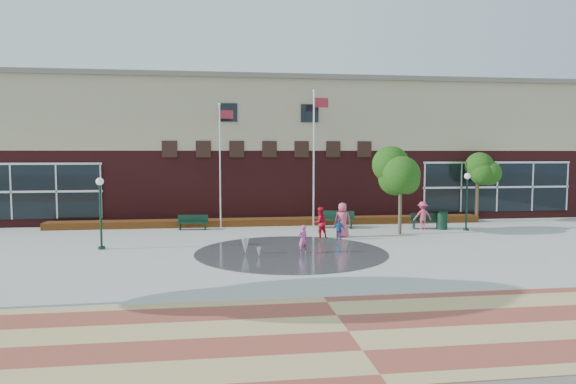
{
  "coord_description": "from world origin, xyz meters",
  "views": [
    {
      "loc": [
        -3.12,
        -18.94,
        4.39
      ],
      "look_at": [
        0.0,
        4.0,
        2.6
      ],
      "focal_mm": 32.0,
      "sensor_mm": 36.0,
      "label": 1
    }
  ],
  "objects": [
    {
      "name": "ground",
      "position": [
        0.0,
        0.0,
        0.0
      ],
      "size": [
        120.0,
        120.0,
        0.0
      ],
      "primitive_type": "plane",
      "color": "#666056",
      "rests_on": "ground"
    },
    {
      "name": "plaza_concrete",
      "position": [
        0.0,
        4.0,
        0.0
      ],
      "size": [
        46.0,
        18.0,
        0.01
      ],
      "primitive_type": "cube",
      "color": "#A8A8A0",
      "rests_on": "ground"
    },
    {
      "name": "paver_band",
      "position": [
        0.0,
        -7.0,
        0.0
      ],
      "size": [
        46.0,
        6.0,
        0.01
      ],
      "primitive_type": "cube",
      "color": "#9C4535",
      "rests_on": "ground"
    },
    {
      "name": "splash_pad",
      "position": [
        0.0,
        3.0,
        0.0
      ],
      "size": [
        8.4,
        8.4,
        0.01
      ],
      "primitive_type": "cylinder",
      "color": "#383A3D",
      "rests_on": "ground"
    },
    {
      "name": "library_building",
      "position": [
        0.0,
        17.48,
        4.64
      ],
      "size": [
        44.4,
        10.4,
        9.2
      ],
      "color": "#4B1819",
      "rests_on": "ground"
    },
    {
      "name": "flower_bed",
      "position": [
        0.0,
        11.6,
        0.0
      ],
      "size": [
        26.0,
        1.2,
        0.4
      ],
      "primitive_type": "cube",
      "color": "maroon",
      "rests_on": "ground"
    },
    {
      "name": "flagpole_left",
      "position": [
        -2.98,
        10.47,
        3.99
      ],
      "size": [
        0.84,
        0.16,
        7.16
      ],
      "rotation": [
        0.0,
        0.0,
        0.1
      ],
      "color": "white",
      "rests_on": "ground"
    },
    {
      "name": "flagpole_right",
      "position": [
        2.54,
        11.01,
        4.51
      ],
      "size": [
        0.98,
        0.27,
        8.06
      ],
      "rotation": [
        0.0,
        0.0,
        0.2
      ],
      "color": "white",
      "rests_on": "ground"
    },
    {
      "name": "lamp_left",
      "position": [
        -8.4,
        4.92,
        2.03
      ],
      "size": [
        0.35,
        0.35,
        3.26
      ],
      "color": "black",
      "rests_on": "ground"
    },
    {
      "name": "lamp_right",
      "position": [
        10.61,
        7.93,
        2.02
      ],
      "size": [
        0.34,
        0.34,
        3.25
      ],
      "color": "black",
      "rests_on": "ground"
    },
    {
      "name": "bench_left",
      "position": [
        -4.59,
        10.29,
        0.28
      ],
      "size": [
        1.73,
        0.6,
        0.85
      ],
      "rotation": [
        0.0,
        0.0,
        -0.08
      ],
      "color": "black",
      "rests_on": "ground"
    },
    {
      "name": "bench_mid",
      "position": [
        3.65,
        9.89,
        0.32
      ],
      "size": [
        2.06,
        1.22,
        1.0
      ],
      "rotation": [
        0.0,
        0.0,
        -0.36
      ],
      "color": "black",
      "rests_on": "ground"
    },
    {
      "name": "bench_right",
      "position": [
        8.71,
        8.89,
        0.29
      ],
      "size": [
        1.84,
        0.78,
        0.89
      ],
      "rotation": [
        0.0,
        0.0,
        -0.17
      ],
      "color": "black",
      "rests_on": "ground"
    },
    {
      "name": "trash_can",
      "position": [
        9.46,
        8.55,
        0.55
      ],
      "size": [
        0.66,
        0.66,
        1.08
      ],
      "color": "black",
      "rests_on": "ground"
    },
    {
      "name": "tree_mid",
      "position": [
        6.47,
        7.18,
        3.27
      ],
      "size": [
        2.66,
        2.66,
        4.49
      ],
      "color": "#433625",
      "rests_on": "ground"
    },
    {
      "name": "tree_small_right",
      "position": [
        13.01,
        11.32,
        3.06
      ],
      "size": [
        2.45,
        2.45,
        4.19
      ],
      "color": "#433625",
      "rests_on": "ground"
    },
    {
      "name": "water_jet_a",
      "position": [
        -2.01,
        2.82,
        0.0
      ],
      "size": [
        0.37,
        0.37,
        0.73
      ],
      "primitive_type": "cone",
      "rotation": [
        3.14,
        0.0,
        0.0
      ],
      "color": "white",
      "rests_on": "ground"
    },
    {
      "name": "water_jet_b",
      "position": [
        -1.48,
        2.16,
        0.0
      ],
      "size": [
        0.18,
        0.18,
        0.41
      ],
      "primitive_type": "cone",
      "rotation": [
        3.14,
        0.0,
        0.0
      ],
      "color": "white",
      "rests_on": "ground"
    },
    {
      "name": "child_splash",
      "position": [
        0.47,
        2.68,
        0.63
      ],
      "size": [
        0.55,
        0.47,
        1.27
      ],
      "primitive_type": "imported",
      "rotation": [
        0.0,
        0.0,
        3.58
      ],
      "color": "#C44F99",
      "rests_on": "ground"
    },
    {
      "name": "adult_red",
      "position": [
        2.01,
        6.68,
        0.8
      ],
      "size": [
        0.93,
        0.83,
        1.6
      ],
      "primitive_type": "imported",
      "rotation": [
        0.0,
        0.0,
        3.48
      ],
      "color": "red",
      "rests_on": "ground"
    },
    {
      "name": "adult_pink",
      "position": [
        3.21,
        6.7,
        0.91
      ],
      "size": [
        0.92,
        0.63,
        1.81
      ],
      "primitive_type": "imported",
      "rotation": [
        0.0,
        0.0,
        3.07
      ],
      "color": "#D74F6F",
      "rests_on": "ground"
    },
    {
      "name": "child_blue",
      "position": [
        2.85,
        5.96,
        0.53
      ],
      "size": [
        0.67,
        0.51,
        1.06
      ],
      "primitive_type": "imported",
      "rotation": [
        0.0,
        0.0,
        2.67
      ],
      "color": "#175AA7",
      "rests_on": "ground"
    },
    {
      "name": "person_bench",
      "position": [
        8.34,
        8.64,
        0.81
      ],
      "size": [
        1.07,
        0.65,
        1.61
      ],
      "primitive_type": "imported",
      "rotation": [
        0.0,
        0.0,
        3.09
      ],
      "color": "#D04467",
      "rests_on": "ground"
    }
  ]
}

